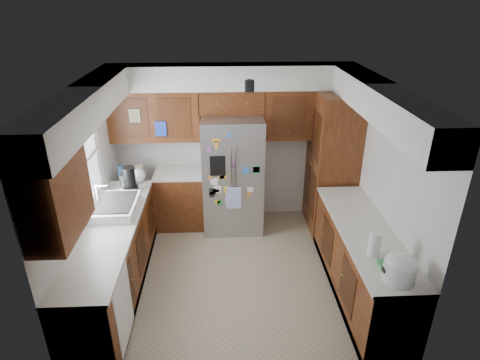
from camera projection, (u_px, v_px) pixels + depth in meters
name	position (u px, v px, depth m)	size (l,w,h in m)	color
floor	(236.00, 271.00, 5.40)	(3.60, 3.60, 0.00)	tan
room_shell	(226.00, 134.00, 4.95)	(3.64, 3.24, 2.52)	beige
left_counter_run	(131.00, 247.00, 5.19)	(1.36, 3.20, 0.92)	#3F1E0C
right_counter_run	(361.00, 264.00, 4.86)	(0.63, 2.25, 0.92)	#3F1E0C
pantry	(332.00, 163.00, 6.05)	(0.60, 0.90, 2.15)	#3F1E0C
fridge	(233.00, 174.00, 6.11)	(0.90, 0.79, 1.80)	#959599
bridge_cabinet	(232.00, 101.00, 5.86)	(0.96, 0.34, 0.35)	#3F1E0C
fridge_top_items	(232.00, 81.00, 5.69)	(0.89, 0.34, 0.24)	#1838C4
sink_assembly	(116.00, 206.00, 5.01)	(0.52, 0.70, 0.37)	white
left_counter_clutter	(131.00, 178.00, 5.62)	(0.41, 0.88, 0.38)	black
rice_cooker	(400.00, 268.00, 3.77)	(0.32, 0.31, 0.27)	white
paper_towel	(375.00, 243.00, 4.14)	(0.12, 0.12, 0.28)	white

